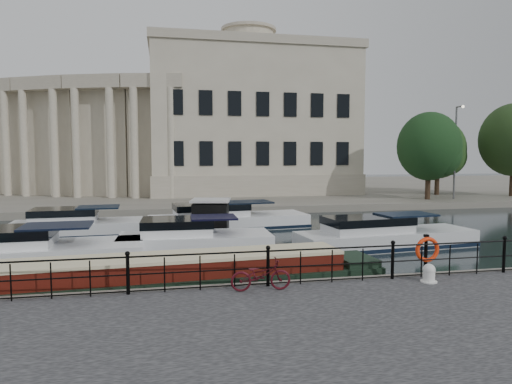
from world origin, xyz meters
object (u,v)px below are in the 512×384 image
bicycle (261,275)px  mooring_bollard (429,273)px  narrowboat (160,282)px  harbour_hut (211,221)px  life_ring_post (427,250)px

bicycle → mooring_bollard: bearing=-89.6°
narrowboat → harbour_hut: bearing=70.6°
bicycle → narrowboat: 3.64m
harbour_hut → bicycle: bearing=-76.9°
narrowboat → harbour_hut: (2.57, 9.12, 0.59)m
bicycle → mooring_bollard: (5.23, -0.16, -0.19)m
life_ring_post → harbour_hut: size_ratio=0.43×
bicycle → mooring_bollard: size_ratio=3.07×
bicycle → narrowboat: (-2.84, 2.18, -0.64)m
bicycle → life_ring_post: size_ratio=1.29×
life_ring_post → narrowboat: life_ring_post is taller
mooring_bollard → narrowboat: size_ratio=0.04×
bicycle → life_ring_post: life_ring_post is taller
bicycle → narrowboat: bearing=54.7°
bicycle → mooring_bollard: bicycle is taller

